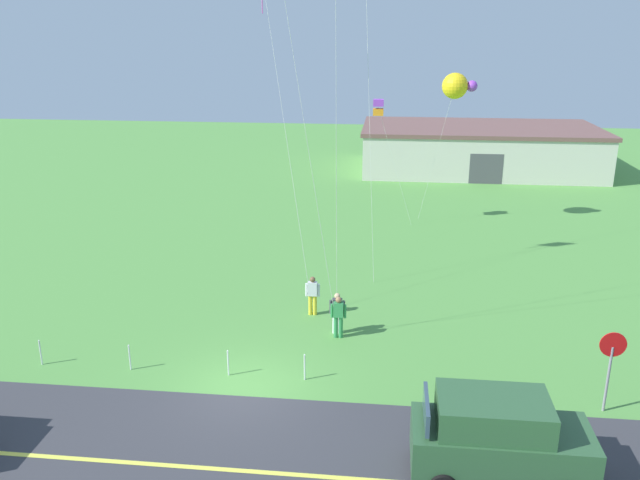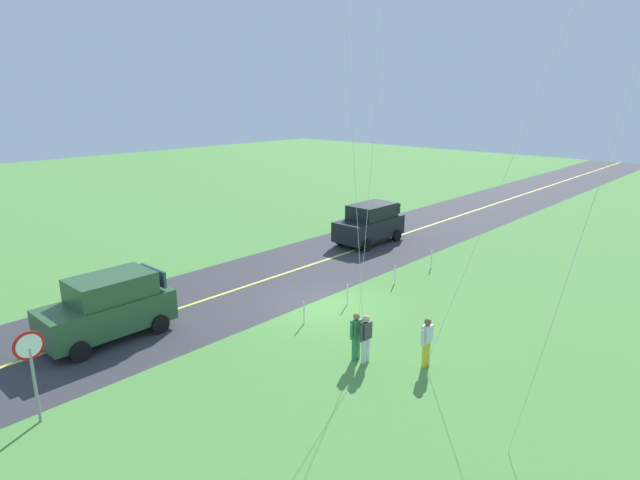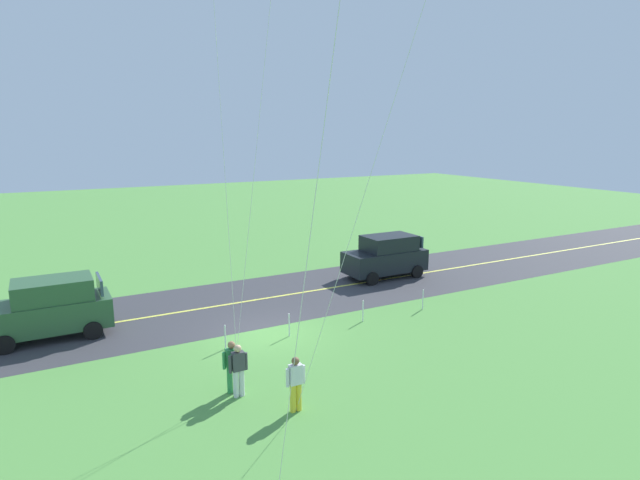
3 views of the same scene
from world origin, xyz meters
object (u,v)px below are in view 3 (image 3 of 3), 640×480
person_child_watcher (232,365)px  car_suv_foreground (50,308)px  car_parked_west_near (386,256)px  person_adult_near (238,369)px  person_adult_companion (296,382)px

person_child_watcher → car_suv_foreground: bearing=-141.8°
car_suv_foreground → car_parked_west_near: size_ratio=1.00×
car_parked_west_near → person_adult_near: size_ratio=2.75×
person_adult_companion → person_child_watcher: (1.17, -1.88, 0.00)m
car_suv_foreground → person_adult_companion: 10.88m
person_adult_near → car_parked_west_near: bearing=9.1°
car_suv_foreground → person_adult_companion: (-5.76, 9.22, -0.29)m
person_adult_near → person_adult_companion: bearing=-82.5°
car_parked_west_near → person_adult_near: bearing=37.0°
car_suv_foreground → car_parked_west_near: (-16.01, -0.89, 0.00)m
car_suv_foreground → person_adult_near: (-4.66, 7.68, -0.29)m
person_child_watcher → person_adult_near: bearing=18.4°
car_suv_foreground → person_child_watcher: size_ratio=2.75×
car_suv_foreground → person_adult_near: size_ratio=2.75×
person_adult_companion → car_parked_west_near: bearing=-107.0°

